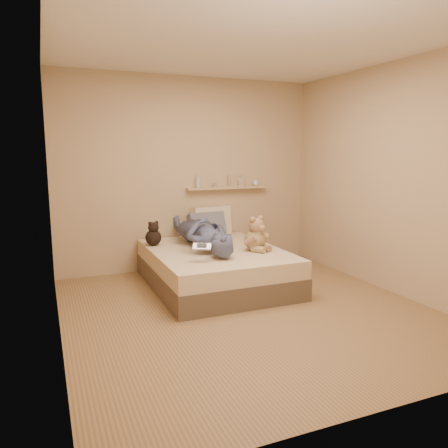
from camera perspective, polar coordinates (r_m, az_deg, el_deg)
name	(u,v)px	position (r m, az deg, el deg)	size (l,w,h in m)	color
room	(250,184)	(4.27, 3.37, 5.29)	(3.80, 3.80, 3.80)	#8F6F4A
bed	(215,267)	(5.30, -1.17, -5.69)	(1.50, 1.90, 0.45)	brown
game_console	(202,246)	(4.61, -2.91, -2.95)	(0.21, 0.15, 0.07)	#B9BCC0
teddy_bear	(256,236)	(5.15, 4.21, -1.61)	(0.33, 0.34, 0.42)	#998054
dark_plush	(153,235)	(5.49, -9.21, -1.43)	(0.20, 0.20, 0.31)	black
pillow_cream	(211,221)	(6.06, -1.66, 0.37)	(0.55, 0.16, 0.40)	beige
pillow_grey	(207,225)	(5.90, -2.24, -0.19)	(0.50, 0.14, 0.34)	slate
person	(203,232)	(5.33, -2.81, -1.09)	(0.56, 1.54, 0.37)	#434F6A
wall_shelf	(227,188)	(6.19, 0.46, 4.75)	(1.20, 0.12, 0.03)	tan
shelf_bottles	(230,181)	(6.19, 0.73, 5.61)	(0.98, 0.11, 0.19)	#B4B8BD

